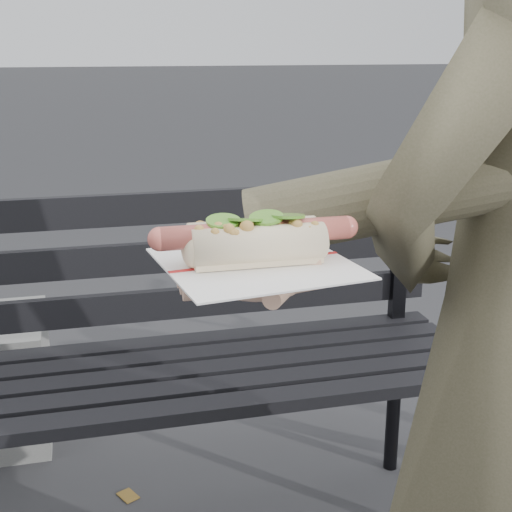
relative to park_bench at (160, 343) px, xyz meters
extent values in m
cylinder|color=black|center=(0.69, -0.24, -0.30)|extent=(0.04, 0.04, 0.45)
cylinder|color=black|center=(0.69, 0.10, -0.30)|extent=(0.04, 0.04, 0.45)
cube|color=black|center=(0.02, -0.25, -0.06)|extent=(1.50, 0.07, 0.03)
cube|color=black|center=(0.02, -0.16, -0.06)|extent=(1.50, 0.07, 0.03)
cube|color=black|center=(0.02, -0.07, -0.06)|extent=(1.50, 0.07, 0.03)
cube|color=black|center=(0.02, 0.02, -0.06)|extent=(1.50, 0.07, 0.03)
cube|color=black|center=(0.02, 0.11, -0.06)|extent=(1.50, 0.07, 0.03)
cube|color=black|center=(0.69, 0.12, 0.15)|extent=(0.04, 0.03, 0.42)
cube|color=black|center=(0.02, 0.14, 0.05)|extent=(1.50, 0.02, 0.08)
cube|color=black|center=(0.02, 0.14, 0.18)|extent=(1.50, 0.02, 0.08)
cube|color=black|center=(0.02, 0.14, 0.31)|extent=(1.50, 0.02, 0.08)
cylinder|color=#44432D|center=(0.28, -0.84, 0.54)|extent=(0.51, 0.23, 0.19)
cylinder|color=#D8A384|center=(0.05, -0.92, 0.47)|extent=(0.09, 0.08, 0.07)
ellipsoid|color=#D8A384|center=(0.01, -0.93, 0.47)|extent=(0.10, 0.11, 0.03)
cylinder|color=#D8A384|center=(-0.04, -0.96, 0.47)|extent=(0.05, 0.02, 0.02)
cylinder|color=#D8A384|center=(-0.04, -0.94, 0.47)|extent=(0.05, 0.02, 0.02)
cylinder|color=#D8A384|center=(-0.04, -0.92, 0.47)|extent=(0.05, 0.02, 0.02)
cylinder|color=#D8A384|center=(-0.04, -0.90, 0.47)|extent=(0.05, 0.02, 0.02)
cylinder|color=#D8A384|center=(0.02, -0.98, 0.47)|extent=(0.04, 0.05, 0.02)
cube|color=white|center=(0.01, -0.93, 0.48)|extent=(0.21, 0.21, 0.00)
cube|color=#B21E1E|center=(0.01, -0.93, 0.49)|extent=(0.19, 0.03, 0.00)
cylinder|color=#C3574B|center=(0.01, -0.93, 0.52)|extent=(0.20, 0.02, 0.02)
sphere|color=#C3574B|center=(-0.09, -0.93, 0.52)|extent=(0.02, 0.02, 0.02)
sphere|color=#C3574B|center=(0.11, -0.93, 0.52)|extent=(0.02, 0.02, 0.02)
sphere|color=#9E6B2D|center=(-0.03, -0.94, 0.53)|extent=(0.01, 0.01, 0.01)
sphere|color=#9E6B2D|center=(-0.04, -0.95, 0.53)|extent=(0.01, 0.01, 0.01)
sphere|color=#9E6B2D|center=(0.05, -0.92, 0.53)|extent=(0.01, 0.01, 0.01)
sphere|color=#9E6B2D|center=(0.01, -0.93, 0.52)|extent=(0.01, 0.01, 0.01)
sphere|color=#9E6B2D|center=(-0.02, -0.95, 0.53)|extent=(0.01, 0.01, 0.01)
sphere|color=#9E6B2D|center=(0.05, -0.94, 0.52)|extent=(0.01, 0.01, 0.01)
sphere|color=#9E6B2D|center=(0.01, -0.93, 0.52)|extent=(0.01, 0.01, 0.01)
sphere|color=#9E6B2D|center=(-0.04, -0.91, 0.52)|extent=(0.01, 0.01, 0.01)
sphere|color=#9E6B2D|center=(0.03, -0.94, 0.52)|extent=(0.01, 0.01, 0.01)
sphere|color=#9E6B2D|center=(0.04, -0.95, 0.52)|extent=(0.01, 0.01, 0.01)
sphere|color=#9E6B2D|center=(0.04, -0.93, 0.53)|extent=(0.01, 0.01, 0.01)
sphere|color=#9E6B2D|center=(0.05, -0.94, 0.53)|extent=(0.01, 0.01, 0.01)
sphere|color=#9E6B2D|center=(0.01, -0.92, 0.52)|extent=(0.01, 0.01, 0.01)
sphere|color=#9E6B2D|center=(-0.02, -0.95, 0.53)|extent=(0.01, 0.01, 0.01)
sphere|color=#9E6B2D|center=(-0.02, -0.95, 0.53)|extent=(0.01, 0.01, 0.01)
sphere|color=#9E6B2D|center=(0.04, -0.92, 0.52)|extent=(0.01, 0.01, 0.01)
sphere|color=#9E6B2D|center=(-0.02, -0.94, 0.53)|extent=(0.01, 0.01, 0.01)
sphere|color=#9E6B2D|center=(0.01, -0.93, 0.53)|extent=(0.01, 0.01, 0.01)
sphere|color=#9E6B2D|center=(-0.02, -0.91, 0.52)|extent=(0.01, 0.01, 0.01)
sphere|color=#9E6B2D|center=(0.05, -0.93, 0.52)|extent=(0.01, 0.01, 0.01)
sphere|color=#9E6B2D|center=(0.01, -0.92, 0.52)|extent=(0.01, 0.01, 0.01)
sphere|color=#9E6B2D|center=(-0.05, -0.94, 0.53)|extent=(0.01, 0.01, 0.01)
sphere|color=#9E6B2D|center=(0.00, -0.95, 0.53)|extent=(0.01, 0.01, 0.01)
sphere|color=#9E6B2D|center=(0.06, -0.95, 0.52)|extent=(0.01, 0.01, 0.01)
sphere|color=#9E6B2D|center=(-0.03, -0.92, 0.52)|extent=(0.01, 0.01, 0.01)
sphere|color=#9E6B2D|center=(-0.02, -0.93, 0.52)|extent=(0.01, 0.01, 0.01)
sphere|color=#9E6B2D|center=(0.05, -0.94, 0.53)|extent=(0.01, 0.01, 0.01)
sphere|color=#9E6B2D|center=(0.07, -0.95, 0.53)|extent=(0.01, 0.01, 0.01)
sphere|color=#9E6B2D|center=(0.02, -0.93, 0.53)|extent=(0.01, 0.01, 0.01)
sphere|color=#9E6B2D|center=(-0.05, -0.91, 0.52)|extent=(0.01, 0.01, 0.01)
cylinder|color=#549628|center=(-0.02, -0.93, 0.53)|extent=(0.04, 0.04, 0.01)
cylinder|color=#549628|center=(0.00, -0.93, 0.53)|extent=(0.04, 0.04, 0.01)
cylinder|color=#549628|center=(0.02, -0.93, 0.53)|extent=(0.04, 0.04, 0.01)
cylinder|color=#549628|center=(0.05, -0.93, 0.53)|extent=(0.04, 0.04, 0.01)
cube|color=brown|center=(1.25, 1.08, -0.52)|extent=(0.06, 0.08, 0.00)
cube|color=brown|center=(0.54, 0.93, -0.52)|extent=(0.09, 0.10, 0.00)
cube|color=brown|center=(0.77, -0.01, -0.52)|extent=(0.05, 0.05, 0.00)
cube|color=brown|center=(-0.09, 0.14, -0.52)|extent=(0.07, 0.07, 0.00)
camera|label=1|loc=(-0.16, -1.62, 0.71)|focal=50.00mm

